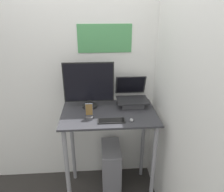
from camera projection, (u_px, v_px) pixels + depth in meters
name	position (u px, v px, depth m)	size (l,w,h in m)	color
wall_back	(107.00, 78.00, 2.49)	(6.00, 0.06, 2.60)	white
wall_side_right	(177.00, 102.00, 1.88)	(0.05, 6.00, 2.60)	white
desk	(109.00, 131.00, 2.30)	(0.96, 0.62, 1.06)	#333338
laptop	(132.00, 99.00, 2.36)	(0.33, 0.32, 0.30)	#4C4C51
monitor	(89.00, 85.00, 2.25)	(0.52, 0.16, 0.49)	black
keyboard	(111.00, 121.00, 2.04)	(0.26, 0.09, 0.02)	black
mouse	(131.00, 120.00, 2.05)	(0.03, 0.05, 0.02)	#99999E
cell_phone	(89.00, 114.00, 2.07)	(0.07, 0.07, 0.16)	#4C4C51
computer_tower	(111.00, 167.00, 2.61)	(0.21, 0.42, 0.56)	gray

